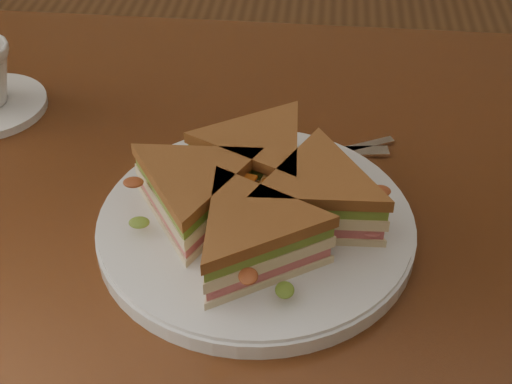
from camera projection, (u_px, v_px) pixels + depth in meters
table at (301, 273)px, 0.78m from camera, size 1.20×0.80×0.75m
plate at (256, 226)px, 0.68m from camera, size 0.30×0.30×0.02m
sandwich_wedges at (256, 196)px, 0.65m from camera, size 0.26×0.26×0.06m
crisps_mound at (256, 200)px, 0.66m from camera, size 0.09×0.09×0.05m
spoon at (279, 165)px, 0.76m from camera, size 0.17×0.09×0.01m
knife at (284, 153)px, 0.78m from camera, size 0.21×0.04×0.00m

